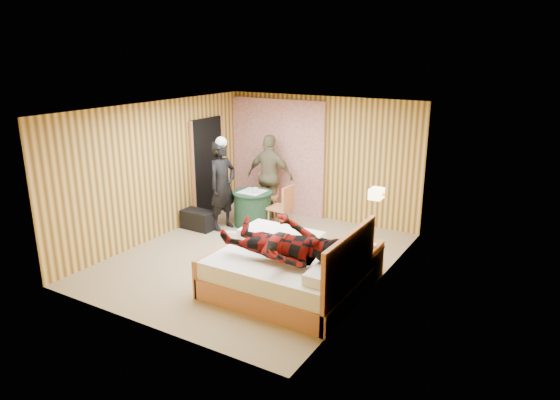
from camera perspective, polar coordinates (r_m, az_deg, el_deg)
The scene contains 23 objects.
floor at distance 8.49m, azimuth -2.94°, elevation -6.60°, with size 4.20×5.00×0.01m, color tan.
ceiling at distance 7.84m, azimuth -3.22°, elevation 10.42°, with size 4.20×5.00×0.01m, color silver.
wall_back at distance 10.18m, azimuth 4.76°, elevation 4.76°, with size 4.20×0.02×2.50m, color #ECC35A.
wall_left at distance 9.37m, azimuth -13.85°, elevation 3.25°, with size 0.02×5.00×2.50m, color #ECC35A.
wall_right at distance 7.17m, azimuth 11.05°, elevation -0.73°, with size 0.02×5.00×2.50m, color #ECC35A.
curtain at distance 10.60m, azimuth -0.29°, elevation 5.02°, with size 2.20×0.08×2.40m, color beige.
doorway at distance 10.41m, azimuth -8.25°, elevation 3.64°, with size 0.06×0.90×2.05m, color black.
wall_lamp at distance 7.61m, azimuth 10.98°, elevation 0.72°, with size 0.26×0.24×0.16m.
bed at distance 7.20m, azimuth 0.99°, elevation -8.25°, with size 2.07×1.63×1.12m.
nightstand at distance 7.76m, azimuth 9.66°, elevation -6.84°, with size 0.43×0.58×0.56m.
round_table at distance 9.90m, azimuth -3.14°, elevation -0.94°, with size 0.79×0.79×0.70m.
chair_far at distance 10.36m, azimuth -1.37°, elevation 0.98°, with size 0.54×0.54×0.93m.
chair_near at distance 9.58m, azimuth 0.41°, elevation -0.50°, with size 0.42×0.42×0.89m.
duffel_bag at distance 9.86m, azimuth -9.32°, elevation -2.24°, with size 0.65×0.35×0.37m, color black.
sneaker_left at distance 9.32m, azimuth -5.39°, elevation -4.04°, with size 0.29×0.12×0.13m, color white.
sneaker_right at distance 8.84m, azimuth -4.40°, elevation -5.17°, with size 0.30×0.12×0.13m, color white.
woman_standing at distance 9.63m, azimuth -6.58°, elevation 1.65°, with size 0.63×0.42×1.73m, color black.
man_at_table at distance 10.29m, azimuth -1.14°, elevation 2.73°, with size 1.01×0.42×1.72m, color #696346.
man_on_bed at distance 6.74m, azimuth 0.26°, elevation -3.88°, with size 1.77×0.67×0.86m, color #6C0C0A.
book_lower at distance 7.61m, azimuth 9.62°, elevation -5.03°, with size 0.17×0.22×0.02m, color white.
book_upper at distance 7.60m, azimuth 9.63°, elevation -4.89°, with size 0.16×0.22×0.02m, color white.
cup_nightstand at distance 7.75m, azimuth 10.12°, elevation -4.35°, with size 0.10×0.10×0.09m, color white.
cup_table at distance 9.69m, azimuth -2.85°, elevation 1.12°, with size 0.12×0.12×0.10m, color white.
Camera 1 is at (4.34, -6.46, 3.38)m, focal length 32.00 mm.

